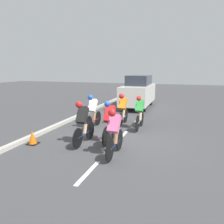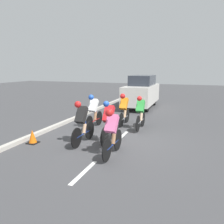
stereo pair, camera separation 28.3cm
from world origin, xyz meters
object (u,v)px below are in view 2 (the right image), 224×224
Objects in this scene: cyclist_black at (82,121)px; cyclist_green at (141,112)px; support_car at (142,92)px; traffic_cone at (33,137)px; cyclist_white at (94,110)px; cyclist_red at (109,121)px; cyclist_orange at (124,108)px; cyclist_pink at (112,131)px.

cyclist_green is at bearing -120.03° from cyclist_black.
support_car is (-0.31, -7.88, 0.26)m from cyclist_black.
support_car is at bearing -103.43° from traffic_cone.
cyclist_red reaches higher than cyclist_white.
support_car is (0.28, -4.90, 0.27)m from cyclist_orange.
cyclist_black reaches higher than cyclist_white.
support_car reaches higher than traffic_cone.
cyclist_green is 1.02× the size of cyclist_pink.
cyclist_pink is (-1.36, 0.67, -0.02)m from cyclist_black.
cyclist_orange is 0.98× the size of cyclist_pink.
cyclist_black is 0.99× the size of cyclist_white.
traffic_cone is at bearing -2.27° from cyclist_pink.
cyclist_pink is at bearing 87.95° from cyclist_green.
cyclist_green is 4.48m from traffic_cone.
cyclist_red reaches higher than cyclist_orange.
cyclist_black is 0.95m from cyclist_red.
cyclist_pink is at bearing 153.68° from cyclist_black.
traffic_cone is (3.06, -0.12, -0.56)m from cyclist_pink.
cyclist_black is 3.04m from cyclist_orange.
cyclist_white is at bearing -49.38° from cyclist_red.
cyclist_orange is at bearing -78.15° from cyclist_pink.
support_car reaches higher than cyclist_black.
cyclist_orange is 0.96× the size of cyclist_red.
cyclist_red is 3.45× the size of traffic_cone.
cyclist_red is (-0.23, 2.53, -0.01)m from cyclist_orange.
traffic_cone is at bearing 76.57° from support_car.
cyclist_green is 1.00× the size of cyclist_red.
traffic_cone is at bearing 21.75° from cyclist_red.
cyclist_green is at bearing 154.20° from cyclist_orange.
cyclist_red is at bearing 93.99° from support_car.
cyclist_green is at bearing -164.25° from cyclist_white.
cyclist_orange is (-0.60, -2.98, -0.01)m from cyclist_black.
traffic_cone is at bearing 44.36° from cyclist_green.
cyclist_green is 3.23m from cyclist_pink.
cyclist_white reaches higher than cyclist_pink.
cyclist_white is at bearing -115.32° from traffic_cone.
cyclist_pink is (0.12, 3.23, 0.03)m from cyclist_green.
cyclist_black reaches higher than traffic_cone.
cyclist_black is at bearing 103.85° from cyclist_white.
cyclist_black is at bearing 78.72° from cyclist_orange.
cyclist_orange is at bearing -137.92° from cyclist_white.
cyclist_orange is at bearing -25.80° from cyclist_green.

